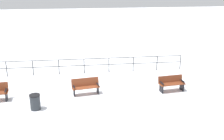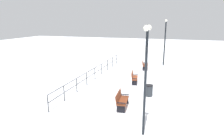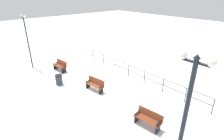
% 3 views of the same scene
% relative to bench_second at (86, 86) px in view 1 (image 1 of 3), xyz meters
% --- Properties ---
extents(ground_plane, '(80.00, 80.00, 0.00)m').
position_rel_bench_second_xyz_m(ground_plane, '(0.22, 0.01, -0.46)').
color(ground_plane, white).
rests_on(ground_plane, ground).
extents(bench_second, '(0.71, 1.57, 0.89)m').
position_rel_bench_second_xyz_m(bench_second, '(0.00, 0.00, 0.00)').
color(bench_second, brown).
rests_on(bench_second, ground).
extents(bench_third, '(0.74, 1.52, 0.85)m').
position_rel_bench_second_xyz_m(bench_third, '(0.14, 4.82, -0.02)').
color(bench_third, brown).
rests_on(bench_third, ground).
extents(waterfront_railing, '(0.05, 13.30, 1.01)m').
position_rel_bench_second_xyz_m(waterfront_railing, '(-3.40, 0.01, 0.21)').
color(waterfront_railing, '#26282D').
rests_on(waterfront_railing, ground).
extents(trash_bin, '(0.52, 0.52, 0.78)m').
position_rel_bench_second_xyz_m(trash_bin, '(1.53, -2.51, -0.07)').
color(trash_bin, '#2D3338').
rests_on(trash_bin, ground).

